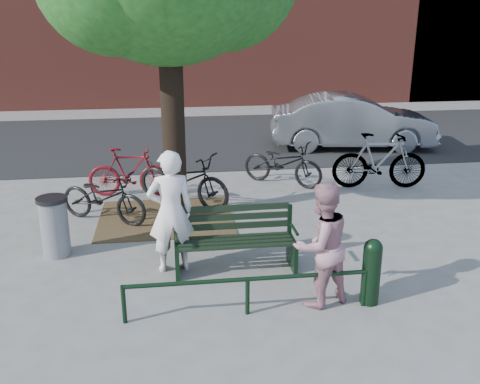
{
  "coord_description": "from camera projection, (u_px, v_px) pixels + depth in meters",
  "views": [
    {
      "loc": [
        -0.87,
        -6.96,
        3.59
      ],
      "look_at": [
        0.2,
        1.0,
        0.86
      ],
      "focal_mm": 40.0,
      "sensor_mm": 36.0,
      "label": 1
    }
  ],
  "objects": [
    {
      "name": "bicycle_d",
      "position": [
        379.0,
        161.0,
        11.23
      ],
      "size": [
        2.03,
        0.81,
        1.19
      ],
      "primitive_type": "imported",
      "rotation": [
        0.0,
        0.0,
        1.44
      ],
      "color": "gray",
      "rests_on": "ground"
    },
    {
      "name": "ground",
      "position": [
        235.0,
        270.0,
        7.8
      ],
      "size": [
        90.0,
        90.0,
        0.0
      ],
      "primitive_type": "plane",
      "color": "gray",
      "rests_on": "ground"
    },
    {
      "name": "litter_bin",
      "position": [
        55.0,
        226.0,
        8.13
      ],
      "size": [
        0.46,
        0.46,
        0.94
      ],
      "color": "gray",
      "rests_on": "ground"
    },
    {
      "name": "bicycle_c",
      "position": [
        184.0,
        179.0,
        10.22
      ],
      "size": [
        2.04,
        1.75,
        1.06
      ],
      "primitive_type": "imported",
      "rotation": [
        0.0,
        0.0,
        0.94
      ],
      "color": "black",
      "rests_on": "ground"
    },
    {
      "name": "parked_car",
      "position": [
        352.0,
        122.0,
        14.53
      ],
      "size": [
        4.57,
        2.12,
        1.45
      ],
      "primitive_type": "imported",
      "rotation": [
        0.0,
        0.0,
        1.43
      ],
      "color": "gray",
      "rests_on": "ground"
    },
    {
      "name": "bicycle_a",
      "position": [
        103.0,
        197.0,
        9.45
      ],
      "size": [
        1.81,
        1.4,
        0.92
      ],
      "primitive_type": "imported",
      "rotation": [
        0.0,
        0.0,
        1.05
      ],
      "color": "black",
      "rests_on": "ground"
    },
    {
      "name": "person_right",
      "position": [
        321.0,
        245.0,
        6.67
      ],
      "size": [
        0.96,
        0.86,
        1.62
      ],
      "primitive_type": "imported",
      "rotation": [
        0.0,
        0.0,
        3.51
      ],
      "color": "#B37B85",
      "rests_on": "ground"
    },
    {
      "name": "road",
      "position": [
        200.0,
        139.0,
        15.77
      ],
      "size": [
        40.0,
        7.0,
        0.01
      ],
      "primitive_type": "cube",
      "color": "black",
      "rests_on": "ground"
    },
    {
      "name": "person_left",
      "position": [
        171.0,
        212.0,
        7.54
      ],
      "size": [
        0.7,
        0.51,
        1.79
      ],
      "primitive_type": "imported",
      "rotation": [
        0.0,
        0.0,
        3.27
      ],
      "color": "white",
      "rests_on": "ground"
    },
    {
      "name": "bicycle_b",
      "position": [
        129.0,
        172.0,
        10.75
      ],
      "size": [
        1.72,
        0.67,
        1.01
      ],
      "primitive_type": "imported",
      "rotation": [
        0.0,
        0.0,
        1.45
      ],
      "color": "#5D0D13",
      "rests_on": "ground"
    },
    {
      "name": "dirt_pit",
      "position": [
        166.0,
        218.0,
        9.73
      ],
      "size": [
        2.4,
        2.0,
        0.02
      ],
      "primitive_type": "cube",
      "color": "brown",
      "rests_on": "ground"
    },
    {
      "name": "bollard",
      "position": [
        371.0,
        269.0,
        6.78
      ],
      "size": [
        0.24,
        0.24,
        0.89
      ],
      "color": "black",
      "rests_on": "ground"
    },
    {
      "name": "park_bench",
      "position": [
        235.0,
        238.0,
        7.72
      ],
      "size": [
        1.74,
        0.54,
        0.97
      ],
      "color": "black",
      "rests_on": "ground"
    },
    {
      "name": "bicycle_e",
      "position": [
        283.0,
        163.0,
        11.49
      ],
      "size": [
        1.85,
        1.59,
        0.96
      ],
      "primitive_type": "imported",
      "rotation": [
        0.0,
        0.0,
        0.94
      ],
      "color": "black",
      "rests_on": "ground"
    },
    {
      "name": "guard_railing",
      "position": [
        248.0,
        285.0,
        6.54
      ],
      "size": [
        3.06,
        0.06,
        0.51
      ],
      "color": "black",
      "rests_on": "ground"
    }
  ]
}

